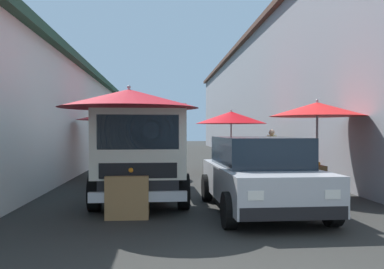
{
  "coord_description": "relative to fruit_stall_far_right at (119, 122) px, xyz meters",
  "views": [
    {
      "loc": [
        -3.17,
        0.91,
        1.58
      ],
      "look_at": [
        8.43,
        0.05,
        1.47
      ],
      "focal_mm": 38.54,
      "sensor_mm": 36.0,
      "label": 1
    }
  ],
  "objects": [
    {
      "name": "hatchback_car",
      "position": [
        -6.11,
        -3.36,
        -1.12
      ],
      "size": [
        3.95,
        2.0,
        1.45
      ],
      "color": "#ADAFB5",
      "rests_on": "ground"
    },
    {
      "name": "plastic_stool",
      "position": [
        2.45,
        -0.88,
        -1.53
      ],
      "size": [
        0.3,
        0.3,
        0.43
      ],
      "color": "#194CB2",
      "rests_on": "ground"
    },
    {
      "name": "ground",
      "position": [
        2.63,
        -2.35,
        -1.86
      ],
      "size": [
        90.0,
        90.0,
        0.0
      ],
      "primitive_type": "plane",
      "color": "#282826"
    },
    {
      "name": "fruit_stall_near_left",
      "position": [
        -4.42,
        -5.14,
        -0.05
      ],
      "size": [
        2.28,
        2.28,
        2.34
      ],
      "color": "#9E9EA3",
      "rests_on": "ground"
    },
    {
      "name": "fruit_stall_near_right",
      "position": [
        -6.48,
        -0.85,
        -0.04
      ],
      "size": [
        2.54,
        2.54,
        2.41
      ],
      "color": "#9E9EA3",
      "rests_on": "ground"
    },
    {
      "name": "vendor_in_shade",
      "position": [
        1.2,
        -5.59,
        -0.93
      ],
      "size": [
        0.64,
        0.25,
        1.62
      ],
      "color": "#232328",
      "rests_on": "ground"
    },
    {
      "name": "delivery_truck",
      "position": [
        -5.14,
        -0.99,
        -0.82
      ],
      "size": [
        4.96,
        2.07,
        2.08
      ],
      "color": "black",
      "rests_on": "ground"
    },
    {
      "name": "vendor_by_crates",
      "position": [
        -0.97,
        -0.78,
        -0.94
      ],
      "size": [
        0.64,
        0.23,
        1.6
      ],
      "color": "#232328",
      "rests_on": "ground"
    },
    {
      "name": "building_right_concrete",
      "position": [
        4.88,
        -9.68,
        1.57
      ],
      "size": [
        49.8,
        7.5,
        6.85
      ],
      "color": "gray",
      "rests_on": "ground"
    },
    {
      "name": "fruit_stall_far_right",
      "position": [
        0.0,
        0.0,
        0.0
      ],
      "size": [
        2.85,
        2.85,
        2.32
      ],
      "color": "#9E9EA3",
      "rests_on": "ground"
    },
    {
      "name": "fruit_stall_mid_lane",
      "position": [
        1.49,
        -4.08,
        0.03
      ],
      "size": [
        2.72,
        2.72,
        2.39
      ],
      "color": "#9E9EA3",
      "rests_on": "ground"
    },
    {
      "name": "building_left_whitewash",
      "position": [
        4.88,
        4.97,
        0.19
      ],
      "size": [
        49.8,
        7.5,
        4.08
      ],
      "color": "silver",
      "rests_on": "ground"
    },
    {
      "name": "parked_scooter",
      "position": [
        -1.72,
        -5.66,
        -1.41
      ],
      "size": [
        1.69,
        0.32,
        1.14
      ],
      "color": "black",
      "rests_on": "ground"
    }
  ]
}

